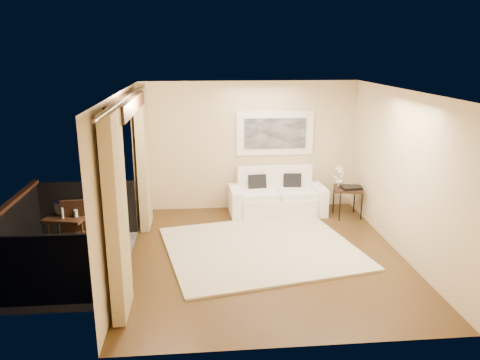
{
  "coord_description": "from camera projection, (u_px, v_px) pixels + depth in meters",
  "views": [
    {
      "loc": [
        -1.09,
        -7.1,
        3.32
      ],
      "look_at": [
        -0.35,
        0.95,
        1.05
      ],
      "focal_mm": 35.0,
      "sensor_mm": 36.0,
      "label": 1
    }
  ],
  "objects": [
    {
      "name": "vase",
      "position": [
        62.0,
        213.0,
        7.35
      ],
      "size": [
        0.04,
        0.04,
        0.18
      ],
      "primitive_type": "cylinder",
      "color": "white",
      "rests_on": "bistro_table"
    },
    {
      "name": "glass_b",
      "position": [
        83.0,
        210.0,
        7.6
      ],
      "size": [
        0.06,
        0.06,
        0.12
      ],
      "primitive_type": "cylinder",
      "color": "silver",
      "rests_on": "bistro_table"
    },
    {
      "name": "side_table",
      "position": [
        348.0,
        191.0,
        9.48
      ],
      "size": [
        0.67,
        0.67,
        0.61
      ],
      "rotation": [
        0.0,
        0.0,
        -0.23
      ],
      "color": "black",
      "rests_on": "floor"
    },
    {
      "name": "balcony",
      "position": [
        61.0,
        253.0,
        7.46
      ],
      "size": [
        1.81,
        2.6,
        1.17
      ],
      "color": "#605B56",
      "rests_on": "ground"
    },
    {
      "name": "balcony_chair_near",
      "position": [
        75.0,
        227.0,
        7.46
      ],
      "size": [
        0.46,
        0.47,
        1.0
      ],
      "rotation": [
        0.0,
        0.0,
        0.08
      ],
      "color": "black",
      "rests_on": "balcony"
    },
    {
      "name": "sofa",
      "position": [
        277.0,
        197.0,
        9.76
      ],
      "size": [
        1.99,
        0.91,
        0.94
      ],
      "rotation": [
        0.0,
        0.0,
        0.03
      ],
      "color": "white",
      "rests_on": "floor"
    },
    {
      "name": "balcony_chair_far",
      "position": [
        106.0,
        214.0,
        7.91
      ],
      "size": [
        0.58,
        0.58,
        1.06
      ],
      "rotation": [
        0.0,
        0.0,
        3.44
      ],
      "color": "black",
      "rests_on": "balcony"
    },
    {
      "name": "bistro_table",
      "position": [
        69.0,
        220.0,
        7.57
      ],
      "size": [
        0.76,
        0.76,
        0.74
      ],
      "rotation": [
        0.0,
        0.0,
        -0.23
      ],
      "color": "black",
      "rests_on": "balcony"
    },
    {
      "name": "artwork",
      "position": [
        275.0,
        133.0,
        9.77
      ],
      "size": [
        1.62,
        0.07,
        0.92
      ],
      "color": "white",
      "rests_on": "room_shell"
    },
    {
      "name": "orchid",
      "position": [
        339.0,
        176.0,
        9.49
      ],
      "size": [
        0.29,
        0.26,
        0.45
      ],
      "primitive_type": "imported",
      "rotation": [
        0.0,
        0.0,
        0.52
      ],
      "color": "white",
      "rests_on": "side_table"
    },
    {
      "name": "floor",
      "position": [
        266.0,
        255.0,
        7.8
      ],
      "size": [
        5.0,
        5.0,
        0.0
      ],
      "primitive_type": "plane",
      "color": "#4C3316",
      "rests_on": "ground"
    },
    {
      "name": "ice_bucket",
      "position": [
        61.0,
        208.0,
        7.57
      ],
      "size": [
        0.18,
        0.18,
        0.2
      ],
      "primitive_type": "cylinder",
      "color": "silver",
      "rests_on": "bistro_table"
    },
    {
      "name": "tray",
      "position": [
        351.0,
        188.0,
        9.4
      ],
      "size": [
        0.41,
        0.33,
        0.05
      ],
      "primitive_type": "cube",
      "rotation": [
        0.0,
        0.0,
        0.13
      ],
      "color": "black",
      "rests_on": "side_table"
    },
    {
      "name": "room_shell",
      "position": [
        126.0,
        105.0,
        6.93
      ],
      "size": [
        5.0,
        6.4,
        5.0
      ],
      "color": "white",
      "rests_on": "ground"
    },
    {
      "name": "rug",
      "position": [
        261.0,
        248.0,
        8.04
      ],
      "size": [
        3.6,
        3.29,
        0.04
      ],
      "primitive_type": "cube",
      "rotation": [
        0.0,
        0.0,
        0.2
      ],
      "color": "beige",
      "rests_on": "floor"
    },
    {
      "name": "candle",
      "position": [
        75.0,
        211.0,
        7.63
      ],
      "size": [
        0.06,
        0.06,
        0.07
      ],
      "primitive_type": "cylinder",
      "color": "red",
      "rests_on": "bistro_table"
    },
    {
      "name": "glass_a",
      "position": [
        76.0,
        213.0,
        7.43
      ],
      "size": [
        0.06,
        0.06,
        0.12
      ],
      "primitive_type": "cylinder",
      "color": "silver",
      "rests_on": "bistro_table"
    },
    {
      "name": "curtains",
      "position": [
        133.0,
        182.0,
        7.25
      ],
      "size": [
        0.16,
        4.8,
        2.64
      ],
      "color": "tan",
      "rests_on": "ground"
    }
  ]
}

